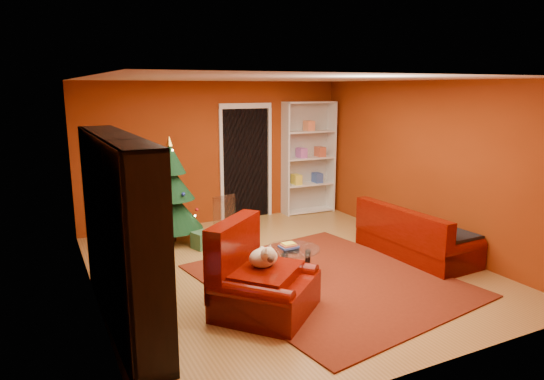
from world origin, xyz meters
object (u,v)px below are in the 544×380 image
gift_box_green (202,240)px  sofa (417,231)px  media_unit (120,231)px  christmas_tree (171,191)px  armchair (266,277)px  acrylic_chair (232,228)px  dog (263,258)px  rug (328,280)px  gift_box_teal (151,231)px  coffee_table (293,261)px  gift_box_red (170,224)px  white_bookshelf (308,158)px

gift_box_green → sofa: size_ratio=0.15×
media_unit → christmas_tree: (1.20, 2.51, -0.17)m
armchair → acrylic_chair: bearing=37.6°
dog → rug: bearing=-21.7°
media_unit → sofa: bearing=1.3°
christmas_tree → gift_box_teal: size_ratio=6.51×
christmas_tree → acrylic_chair: 1.24m
gift_box_green → coffee_table: coffee_table is taller
dog → acrylic_chair: 2.06m
sofa → acrylic_chair: 2.79m
rug → media_unit: size_ratio=1.23×
armchair → dog: bearing=45.0°
gift_box_green → dog: bearing=-91.5°
sofa → dog: bearing=99.9°
gift_box_teal → dog: 3.34m
media_unit → dog: bearing=-18.1°
dog → sofa: 2.92m
rug → media_unit: media_unit is taller
coffee_table → gift_box_red: bearing=108.3°
gift_box_green → armchair: (-0.07, -2.45, 0.29)m
sofa → coffee_table: (-2.03, 0.16, -0.20)m
rug → sofa: 1.77m
rug → media_unit: 2.77m
christmas_tree → acrylic_chair: size_ratio=2.24×
media_unit → armchair: (1.45, -0.51, -0.59)m
christmas_tree → gift_box_teal: christmas_tree is taller
white_bookshelf → coffee_table: 3.52m
christmas_tree → acrylic_chair: (0.66, -0.94, -0.46)m
gift_box_red → white_bookshelf: bearing=-0.4°
gift_box_green → gift_box_red: size_ratio=1.31×
gift_box_teal → gift_box_green: (0.61, -0.88, -0.00)m
rug → gift_box_red: bearing=111.3°
christmas_tree → gift_box_green: (0.31, -0.56, -0.71)m
gift_box_green → sofa: (2.78, -1.75, 0.26)m
acrylic_chair → sofa: bearing=-43.8°
rug → white_bookshelf: 3.75m
gift_box_teal → armchair: (0.55, -3.33, 0.29)m
acrylic_chair → rug: bearing=-80.3°
gift_box_red → sofa: size_ratio=0.11×
gift_box_red → white_bookshelf: white_bookshelf is taller
gift_box_teal → white_bookshelf: bearing=6.2°
gift_box_green → gift_box_red: 1.26m
christmas_tree → gift_box_red: size_ratio=8.58×
coffee_table → acrylic_chair: bearing=108.2°
media_unit → gift_box_green: size_ratio=9.86×
media_unit → sofa: media_unit is taller
christmas_tree → dog: size_ratio=4.37×
media_unit → sofa: size_ratio=1.45×
christmas_tree → white_bookshelf: size_ratio=0.77×
gift_box_red → media_unit: bearing=-112.5°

